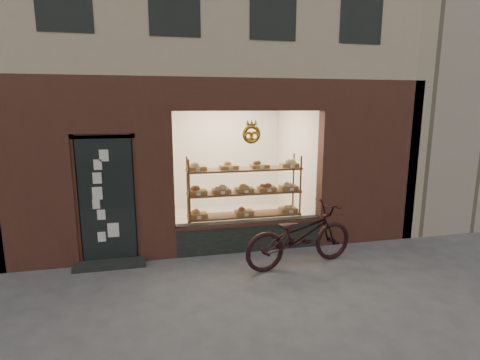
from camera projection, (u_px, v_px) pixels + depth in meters
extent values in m
plane|color=#4E4E50|center=(256.00, 312.00, 4.86)|extent=(90.00, 90.00, 0.00)
cube|color=black|center=(249.00, 235.00, 6.93)|extent=(2.70, 0.25, 0.55)
cube|color=black|center=(107.00, 200.00, 6.18)|extent=(0.90, 0.04, 2.15)
cube|color=black|center=(110.00, 264.00, 6.24)|extent=(1.15, 0.35, 0.08)
torus|color=gold|center=(251.00, 134.00, 6.47)|extent=(0.33, 0.07, 0.33)
cube|color=#563816|center=(244.00, 239.00, 7.38)|extent=(2.20, 0.45, 0.04)
cube|color=#563816|center=(244.00, 215.00, 7.29)|extent=(2.20, 0.45, 0.03)
cube|color=#563816|center=(244.00, 192.00, 7.20)|extent=(2.20, 0.45, 0.04)
cube|color=#563816|center=(244.00, 169.00, 7.11)|extent=(2.20, 0.45, 0.04)
cylinder|color=#563816|center=(190.00, 206.00, 6.81)|extent=(0.04, 0.04, 1.70)
cylinder|color=#563816|center=(300.00, 199.00, 7.27)|extent=(0.04, 0.04, 1.70)
cylinder|color=#563816|center=(188.00, 200.00, 7.19)|extent=(0.04, 0.04, 1.70)
cylinder|color=#563816|center=(293.00, 195.00, 7.64)|extent=(0.04, 0.04, 1.70)
cube|color=olive|center=(198.00, 215.00, 7.08)|extent=(0.34, 0.24, 0.07)
sphere|color=orange|center=(198.00, 211.00, 7.07)|extent=(0.11, 0.11, 0.11)
cube|color=silver|center=(199.00, 218.00, 6.91)|extent=(0.07, 0.01, 0.05)
cube|color=olive|center=(244.00, 212.00, 7.28)|extent=(0.34, 0.24, 0.07)
sphere|color=brown|center=(244.00, 208.00, 7.26)|extent=(0.11, 0.11, 0.11)
cube|color=silver|center=(246.00, 215.00, 7.10)|extent=(0.07, 0.01, 0.05)
cube|color=olive|center=(288.00, 209.00, 7.47)|extent=(0.34, 0.24, 0.07)
sphere|color=tan|center=(288.00, 205.00, 7.45)|extent=(0.11, 0.11, 0.11)
cube|color=silver|center=(291.00, 212.00, 7.29)|extent=(0.08, 0.01, 0.05)
cube|color=olive|center=(198.00, 192.00, 7.00)|extent=(0.34, 0.24, 0.07)
sphere|color=brown|center=(197.00, 187.00, 6.98)|extent=(0.11, 0.11, 0.11)
cube|color=silver|center=(199.00, 194.00, 6.82)|extent=(0.07, 0.01, 0.06)
cube|color=olive|center=(221.00, 191.00, 7.09)|extent=(0.34, 0.24, 0.07)
sphere|color=tan|center=(221.00, 186.00, 7.08)|extent=(0.11, 0.11, 0.11)
cube|color=silver|center=(223.00, 193.00, 6.92)|extent=(0.07, 0.01, 0.06)
cube|color=olive|center=(244.00, 190.00, 7.19)|extent=(0.34, 0.24, 0.07)
sphere|color=orange|center=(244.00, 185.00, 7.17)|extent=(0.11, 0.11, 0.11)
cube|color=silver|center=(247.00, 192.00, 7.01)|extent=(0.07, 0.01, 0.06)
cube|color=olive|center=(267.00, 188.00, 7.29)|extent=(0.34, 0.24, 0.07)
sphere|color=brown|center=(267.00, 184.00, 7.27)|extent=(0.11, 0.11, 0.11)
cube|color=silver|center=(270.00, 191.00, 7.11)|extent=(0.07, 0.01, 0.06)
cube|color=olive|center=(289.00, 187.00, 7.38)|extent=(0.34, 0.24, 0.07)
sphere|color=tan|center=(289.00, 183.00, 7.37)|extent=(0.11, 0.11, 0.11)
cube|color=silver|center=(292.00, 189.00, 7.21)|extent=(0.08, 0.01, 0.06)
cube|color=olive|center=(197.00, 168.00, 6.91)|extent=(0.34, 0.24, 0.07)
sphere|color=tan|center=(197.00, 164.00, 6.89)|extent=(0.11, 0.11, 0.11)
cube|color=silver|center=(198.00, 170.00, 6.73)|extent=(0.07, 0.01, 0.06)
cube|color=olive|center=(229.00, 167.00, 7.04)|extent=(0.34, 0.24, 0.07)
sphere|color=orange|center=(229.00, 163.00, 7.02)|extent=(0.11, 0.11, 0.11)
cube|color=silver|center=(231.00, 169.00, 6.86)|extent=(0.08, 0.01, 0.06)
cube|color=olive|center=(260.00, 166.00, 7.17)|extent=(0.34, 0.24, 0.07)
sphere|color=brown|center=(260.00, 162.00, 7.15)|extent=(0.11, 0.11, 0.11)
cube|color=silver|center=(262.00, 167.00, 6.99)|extent=(0.07, 0.01, 0.06)
cube|color=olive|center=(289.00, 165.00, 7.30)|extent=(0.34, 0.24, 0.07)
sphere|color=tan|center=(289.00, 161.00, 7.28)|extent=(0.11, 0.11, 0.11)
cube|color=silver|center=(293.00, 166.00, 7.12)|extent=(0.08, 0.01, 0.06)
imported|color=black|center=(300.00, 235.00, 6.21)|extent=(2.08, 1.04, 1.04)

